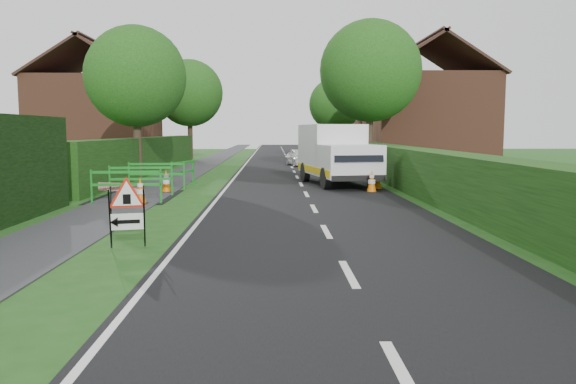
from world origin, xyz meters
name	(u,v)px	position (x,y,z in m)	size (l,w,h in m)	color
ground	(166,296)	(0.00, 0.00, 0.00)	(120.00, 120.00, 0.00)	#1E4A15
road_surface	(288,159)	(2.50, 35.00, 0.00)	(6.00, 90.00, 0.02)	black
footpath	(214,159)	(-3.00, 35.00, 0.01)	(2.00, 90.00, 0.02)	#2D2D30
hedge_west_far	(149,172)	(-5.00, 22.00, 0.00)	(1.00, 24.00, 1.80)	#14380F
hedge_east	(396,182)	(6.50, 16.00, 0.00)	(1.20, 50.00, 1.50)	#14380F
house_west	(98,119)	(-10.00, 30.00, 2.90)	(7.50, 7.40, 7.88)	brown
house_east_a	(426,119)	(11.00, 28.00, 2.90)	(7.50, 7.40, 7.88)	brown
house_east_b	(394,122)	(12.00, 42.00, 2.90)	(7.50, 7.40, 7.88)	brown
tree_nw	(136,77)	(-4.60, 18.00, 4.48)	(4.40, 4.40, 6.70)	#2D2116
tree_ne	(370,71)	(6.40, 22.00, 5.17)	(5.20, 5.20, 7.79)	#2D2116
tree_fw	(189,93)	(-4.60, 34.00, 4.83)	(4.80, 4.80, 7.24)	#2D2116
tree_fe	(335,105)	(6.40, 38.00, 4.22)	(4.20, 4.20, 6.33)	#2D2116
triangle_sign	(125,207)	(-1.28, 2.99, 0.76)	(0.89, 0.89, 1.09)	black
works_van	(336,153)	(3.89, 15.04, 1.26)	(2.90, 5.48, 2.38)	silver
traffic_cone_0	(372,181)	(4.80, 12.12, 0.39)	(0.38, 0.38, 0.79)	black
traffic_cone_1	(377,179)	(5.18, 13.09, 0.39)	(0.38, 0.38, 0.79)	black
traffic_cone_2	(375,174)	(5.50, 15.36, 0.39)	(0.38, 0.38, 0.79)	black
traffic_cone_3	(140,191)	(-2.46, 9.17, 0.39)	(0.38, 0.38, 0.79)	black
traffic_cone_4	(166,181)	(-2.30, 12.31, 0.39)	(0.38, 0.38, 0.79)	black
ped_barrier_0	(126,182)	(-2.93, 9.47, 0.63)	(2.08, 0.49, 1.00)	#167C1E
ped_barrier_1	(141,177)	(-2.95, 11.41, 0.63)	(2.08, 0.54, 1.00)	#167C1E
ped_barrier_2	(157,172)	(-2.87, 13.52, 0.63)	(2.07, 0.39, 1.00)	#167C1E
ped_barrier_3	(183,170)	(-2.07, 14.53, 0.63)	(0.86, 2.08, 1.00)	#167C1E
redwhite_plank	(122,202)	(-3.16, 9.74, 0.00)	(1.50, 0.04, 0.25)	red
hatchback_car	(300,157)	(3.03, 27.11, 0.53)	(1.26, 3.14, 1.07)	silver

